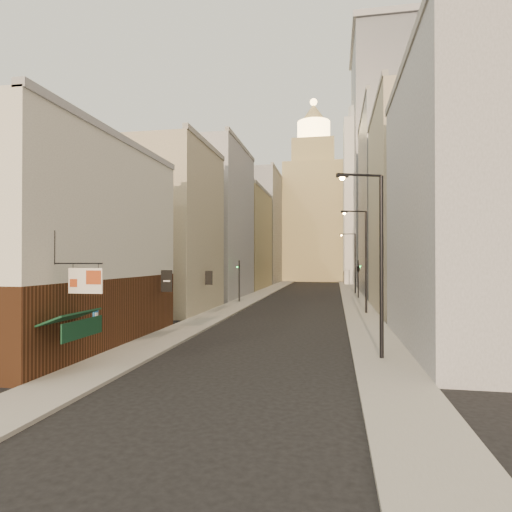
{
  "coord_description": "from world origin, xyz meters",
  "views": [
    {
      "loc": [
        4.1,
        -13.81,
        5.05
      ],
      "look_at": [
        -1.52,
        16.61,
        5.33
      ],
      "focal_mm": 30.0,
      "sensor_mm": 36.0,
      "label": 1
    }
  ],
  "objects_px": {
    "streetlamp_near": "(377,254)",
    "traffic_light_left": "(239,272)",
    "streetlamp_far": "(354,260)",
    "traffic_light_right": "(358,269)",
    "white_tower": "(363,195)",
    "streetlamp_mid": "(364,255)",
    "clock_tower": "(314,209)"
  },
  "relations": [
    {
      "from": "white_tower",
      "to": "streetlamp_near",
      "type": "relative_size",
      "value": 4.45
    },
    {
      "from": "white_tower",
      "to": "traffic_light_right",
      "type": "relative_size",
      "value": 8.3
    },
    {
      "from": "white_tower",
      "to": "streetlamp_near",
      "type": "height_order",
      "value": "white_tower"
    },
    {
      "from": "streetlamp_near",
      "to": "traffic_light_left",
      "type": "distance_m",
      "value": 30.12
    },
    {
      "from": "white_tower",
      "to": "streetlamp_far",
      "type": "bearing_deg",
      "value": -96.64
    },
    {
      "from": "streetlamp_near",
      "to": "traffic_light_right",
      "type": "distance_m",
      "value": 34.65
    },
    {
      "from": "streetlamp_mid",
      "to": "traffic_light_left",
      "type": "bearing_deg",
      "value": 128.68
    },
    {
      "from": "streetlamp_far",
      "to": "traffic_light_left",
      "type": "height_order",
      "value": "streetlamp_far"
    },
    {
      "from": "traffic_light_left",
      "to": "traffic_light_right",
      "type": "distance_m",
      "value": 15.98
    },
    {
      "from": "clock_tower",
      "to": "streetlamp_far",
      "type": "relative_size",
      "value": 5.02
    },
    {
      "from": "traffic_light_left",
      "to": "traffic_light_right",
      "type": "bearing_deg",
      "value": -154.71
    },
    {
      "from": "clock_tower",
      "to": "white_tower",
      "type": "xyz_separation_m",
      "value": [
        11.0,
        -14.0,
        0.97
      ]
    },
    {
      "from": "streetlamp_near",
      "to": "streetlamp_far",
      "type": "distance_m",
      "value": 42.37
    },
    {
      "from": "traffic_light_right",
      "to": "clock_tower",
      "type": "bearing_deg",
      "value": -102.24
    },
    {
      "from": "streetlamp_mid",
      "to": "streetlamp_far",
      "type": "bearing_deg",
      "value": 70.21
    },
    {
      "from": "streetlamp_near",
      "to": "traffic_light_right",
      "type": "bearing_deg",
      "value": 67.89
    },
    {
      "from": "streetlamp_far",
      "to": "traffic_light_right",
      "type": "distance_m",
      "value": 7.86
    },
    {
      "from": "white_tower",
      "to": "streetlamp_far",
      "type": "height_order",
      "value": "white_tower"
    },
    {
      "from": "streetlamp_mid",
      "to": "traffic_light_right",
      "type": "relative_size",
      "value": 1.92
    },
    {
      "from": "white_tower",
      "to": "streetlamp_near",
      "type": "xyz_separation_m",
      "value": [
        -3.83,
        -69.72,
        -13.27
      ]
    },
    {
      "from": "streetlamp_near",
      "to": "traffic_light_right",
      "type": "height_order",
      "value": "streetlamp_near"
    },
    {
      "from": "streetlamp_near",
      "to": "traffic_light_left",
      "type": "xyz_separation_m",
      "value": [
        -13.16,
        27.03,
        -1.75
      ]
    },
    {
      "from": "streetlamp_far",
      "to": "streetlamp_near",
      "type": "bearing_deg",
      "value": -92.47
    },
    {
      "from": "clock_tower",
      "to": "streetlamp_far",
      "type": "distance_m",
      "value": 43.91
    },
    {
      "from": "white_tower",
      "to": "traffic_light_left",
      "type": "bearing_deg",
      "value": -111.7
    },
    {
      "from": "streetlamp_near",
      "to": "streetlamp_far",
      "type": "relative_size",
      "value": 1.04
    },
    {
      "from": "traffic_light_right",
      "to": "traffic_light_left",
      "type": "bearing_deg",
      "value": 6.75
    },
    {
      "from": "streetlamp_near",
      "to": "traffic_light_left",
      "type": "height_order",
      "value": "streetlamp_near"
    },
    {
      "from": "streetlamp_mid",
      "to": "streetlamp_near",
      "type": "bearing_deg",
      "value": -111.25
    },
    {
      "from": "streetlamp_far",
      "to": "traffic_light_right",
      "type": "relative_size",
      "value": 1.79
    },
    {
      "from": "streetlamp_far",
      "to": "traffic_light_left",
      "type": "distance_m",
      "value": 20.69
    },
    {
      "from": "streetlamp_near",
      "to": "streetlamp_far",
      "type": "bearing_deg",
      "value": 68.51
    }
  ]
}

